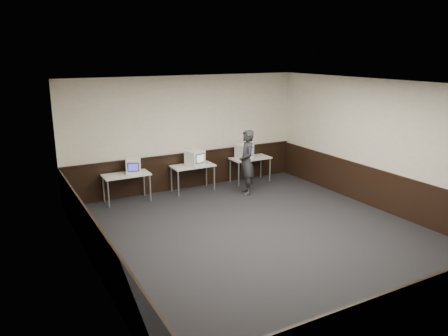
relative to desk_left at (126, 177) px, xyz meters
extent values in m
plane|color=black|center=(1.90, -3.60, -0.68)|extent=(8.00, 8.00, 0.00)
plane|color=white|center=(1.90, -3.60, 2.52)|extent=(8.00, 8.00, 0.00)
plane|color=beige|center=(1.90, 0.40, 0.92)|extent=(7.00, 0.00, 7.00)
plane|color=beige|center=(1.90, -7.60, 0.92)|extent=(7.00, 0.00, 7.00)
plane|color=beige|center=(-1.60, -3.60, 0.92)|extent=(0.00, 8.00, 8.00)
plane|color=beige|center=(5.40, -3.60, 0.92)|extent=(0.00, 8.00, 8.00)
cube|color=black|center=(1.90, 0.38, -0.18)|extent=(6.98, 0.04, 1.00)
cube|color=black|center=(1.90, -7.58, -0.18)|extent=(6.98, 0.04, 1.00)
cube|color=black|center=(-1.58, -3.60, -0.18)|extent=(0.04, 7.98, 1.00)
cube|color=black|center=(5.38, -3.60, -0.18)|extent=(0.04, 7.98, 1.00)
cube|color=black|center=(1.90, 0.36, 0.34)|extent=(6.98, 0.06, 0.04)
cube|color=silver|center=(0.00, 0.00, 0.05)|extent=(1.20, 0.60, 0.04)
cylinder|color=#999999|center=(-0.55, -0.25, -0.32)|extent=(0.04, 0.04, 0.71)
cylinder|color=#999999|center=(0.55, -0.25, -0.32)|extent=(0.04, 0.04, 0.71)
cylinder|color=#999999|center=(-0.55, 0.25, -0.32)|extent=(0.04, 0.04, 0.71)
cylinder|color=#999999|center=(0.55, 0.25, -0.32)|extent=(0.04, 0.04, 0.71)
cube|color=silver|center=(1.90, 0.00, 0.05)|extent=(1.20, 0.60, 0.04)
cylinder|color=#999999|center=(1.35, -0.25, -0.32)|extent=(0.04, 0.04, 0.71)
cylinder|color=#999999|center=(2.45, -0.25, -0.32)|extent=(0.04, 0.04, 0.71)
cylinder|color=#999999|center=(1.35, 0.25, -0.32)|extent=(0.04, 0.04, 0.71)
cylinder|color=#999999|center=(2.45, 0.25, -0.32)|extent=(0.04, 0.04, 0.71)
cube|color=silver|center=(3.80, 0.00, 0.05)|extent=(1.20, 0.60, 0.04)
cylinder|color=#999999|center=(3.25, -0.25, -0.32)|extent=(0.04, 0.04, 0.71)
cylinder|color=#999999|center=(4.35, -0.25, -0.32)|extent=(0.04, 0.04, 0.71)
cylinder|color=#999999|center=(3.25, 0.25, -0.32)|extent=(0.04, 0.04, 0.71)
cylinder|color=#999999|center=(4.35, 0.25, -0.32)|extent=(0.04, 0.04, 0.71)
cube|color=white|center=(0.20, 0.00, 0.26)|extent=(0.48, 0.50, 0.38)
cube|color=black|center=(0.14, -0.19, 0.28)|extent=(0.27, 0.10, 0.23)
cube|color=#413DB4|center=(0.14, -0.20, 0.28)|extent=(0.23, 0.08, 0.19)
cube|color=white|center=(1.95, -0.04, 0.28)|extent=(0.53, 0.55, 0.42)
cube|color=black|center=(2.02, -0.25, 0.30)|extent=(0.31, 0.11, 0.25)
cube|color=silver|center=(2.02, -0.26, 0.30)|extent=(0.27, 0.08, 0.21)
cube|color=white|center=(3.61, 0.05, 0.28)|extent=(0.48, 0.49, 0.42)
cube|color=black|center=(3.64, -0.17, 0.30)|extent=(0.31, 0.06, 0.25)
cube|color=#3E4FB8|center=(3.64, -0.18, 0.30)|extent=(0.27, 0.04, 0.21)
imported|color=#27272C|center=(3.10, -0.93, 0.22)|extent=(0.60, 0.75, 1.79)
camera|label=1|loc=(-3.00, -10.78, 3.15)|focal=35.00mm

